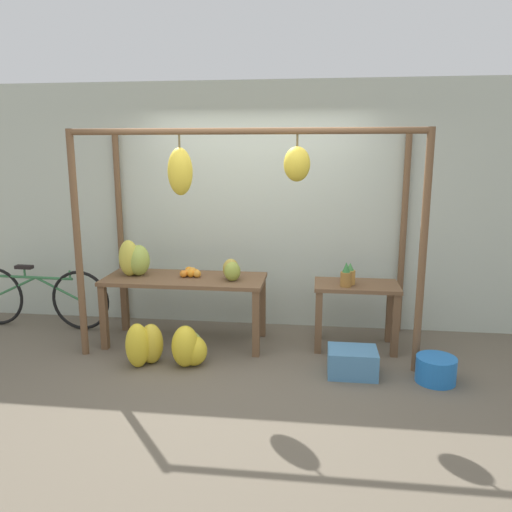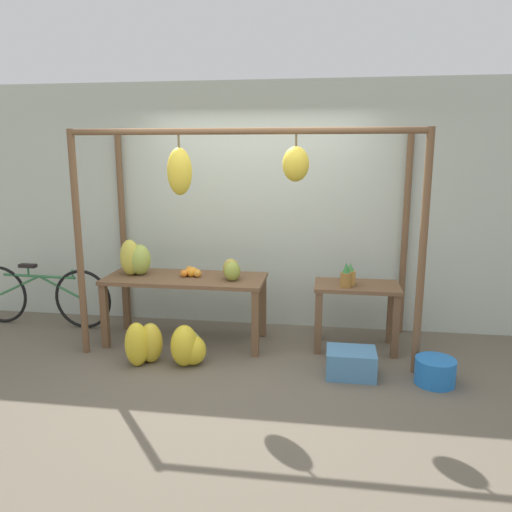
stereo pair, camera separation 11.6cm
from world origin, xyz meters
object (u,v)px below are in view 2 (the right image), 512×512
at_px(orange_pile, 191,272).
at_px(banana_pile_ground_right, 188,347).
at_px(blue_bucket, 435,371).
at_px(parked_bicycle, 41,295).
at_px(fruit_crate_white, 351,363).
at_px(papaya_pile, 232,270).
at_px(pineapple_cluster, 348,276).
at_px(banana_pile_ground_left, 143,345).
at_px(banana_pile_on_table, 135,259).

bearing_deg(orange_pile, banana_pile_ground_right, -78.59).
xyz_separation_m(blue_bucket, parked_bicycle, (-4.31, 0.91, 0.25)).
relative_size(fruit_crate_white, parked_bicycle, 0.25).
xyz_separation_m(orange_pile, papaya_pile, (0.46, -0.09, 0.06)).
relative_size(orange_pile, pineapple_cluster, 0.90).
xyz_separation_m(fruit_crate_white, papaya_pile, (-1.22, 0.56, 0.70)).
bearing_deg(parked_bicycle, orange_pile, -6.07).
height_order(banana_pile_ground_left, parked_bicycle, parked_bicycle).
bearing_deg(banana_pile_on_table, banana_pile_ground_right, -39.23).
height_order(banana_pile_ground_left, blue_bucket, banana_pile_ground_left).
distance_m(fruit_crate_white, papaya_pile, 1.52).
relative_size(orange_pile, banana_pile_ground_right, 0.56).
bearing_deg(banana_pile_ground_left, parked_bicycle, 151.12).
relative_size(banana_pile_on_table, papaya_pile, 1.27).
bearing_deg(orange_pile, parked_bicycle, 173.93).
bearing_deg(pineapple_cluster, parked_bicycle, 176.02).
height_order(orange_pile, parked_bicycle, orange_pile).
height_order(banana_pile_on_table, pineapple_cluster, banana_pile_on_table).
bearing_deg(pineapple_cluster, banana_pile_on_table, 179.49).
bearing_deg(blue_bucket, fruit_crate_white, 175.52).
relative_size(orange_pile, parked_bicycle, 0.13).
bearing_deg(papaya_pile, orange_pile, 168.97).
bearing_deg(banana_pile_on_table, orange_pile, 2.27).
bearing_deg(parked_bicycle, pineapple_cluster, -3.98).
height_order(fruit_crate_white, parked_bicycle, parked_bicycle).
relative_size(banana_pile_ground_left, papaya_pile, 1.42).
height_order(pineapple_cluster, blue_bucket, pineapple_cluster).
height_order(banana_pile_ground_right, parked_bicycle, parked_bicycle).
relative_size(banana_pile_ground_right, parked_bicycle, 0.23).
xyz_separation_m(banana_pile_on_table, banana_pile_ground_left, (0.31, -0.65, -0.70)).
height_order(banana_pile_on_table, banana_pile_ground_left, banana_pile_on_table).
relative_size(fruit_crate_white, papaya_pile, 1.46).
xyz_separation_m(orange_pile, fruit_crate_white, (1.68, -0.65, -0.64)).
height_order(banana_pile_on_table, papaya_pile, banana_pile_on_table).
relative_size(banana_pile_ground_left, blue_bucket, 1.23).
xyz_separation_m(parked_bicycle, papaya_pile, (2.35, -0.29, 0.46)).
height_order(fruit_crate_white, papaya_pile, papaya_pile).
relative_size(blue_bucket, papaya_pile, 1.15).
bearing_deg(fruit_crate_white, orange_pile, 158.78).
relative_size(banana_pile_ground_left, fruit_crate_white, 0.97).
bearing_deg(fruit_crate_white, pineapple_cluster, 92.99).
bearing_deg(banana_pile_ground_right, papaya_pile, 58.67).
bearing_deg(pineapple_cluster, fruit_crate_white, -87.01).
bearing_deg(banana_pile_ground_left, pineapple_cluster, 17.86).
height_order(banana_pile_on_table, orange_pile, banana_pile_on_table).
distance_m(banana_pile_ground_left, banana_pile_ground_right, 0.44).
relative_size(pineapple_cluster, fruit_crate_white, 0.56).
distance_m(orange_pile, banana_pile_ground_right, 0.87).
xyz_separation_m(banana_pile_on_table, papaya_pile, (1.07, -0.06, -0.07)).
distance_m(pineapple_cluster, papaya_pile, 1.19).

